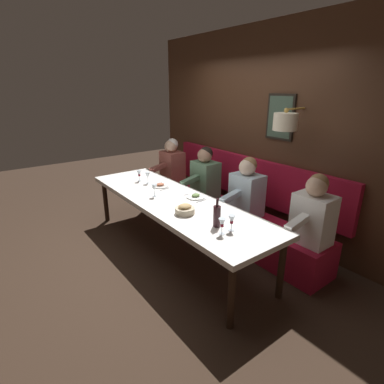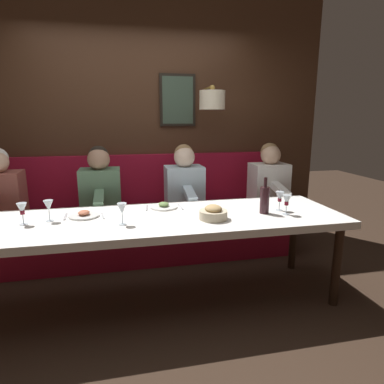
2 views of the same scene
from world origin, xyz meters
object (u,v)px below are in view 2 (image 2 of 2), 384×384
Objects in this scene: wine_bottle at (265,200)px; wine_glass_1 at (287,201)px; diner_nearest at (269,181)px; diner_near at (184,184)px; diner_far at (1,192)px; dining_table at (152,224)px; wine_glass_0 at (280,197)px; diner_middle at (100,188)px; bread_bowl at (213,213)px; wine_glass_4 at (49,206)px; wine_glass_2 at (22,209)px; wine_glass_3 at (122,209)px.

wine_glass_1 is at bearing -114.86° from wine_bottle.
diner_nearest is at bearing -17.55° from wine_glass_1.
diner_near is 1.22m from wine_glass_1.
wine_glass_1 is (-1.03, -2.44, 0.04)m from diner_far.
wine_glass_0 is (-0.02, -1.08, 0.17)m from dining_table.
diner_nearest is at bearing -90.00° from diner_middle.
bread_bowl is (-0.07, 0.46, -0.07)m from wine_bottle.
dining_table is 0.99m from diner_middle.
wine_glass_1 is 1.00× the size of wine_glass_4.
diner_middle and diner_far have the same top height.
diner_far reaches higher than dining_table.
diner_middle reaches higher than dining_table.
diner_nearest is at bearing -90.00° from diner_far.
bread_bowl is (-1.03, 0.94, -0.03)m from diner_nearest.
dining_table is 18.90× the size of wine_glass_1.
diner_middle reaches higher than wine_glass_2.
diner_near is 0.87m from diner_middle.
wine_glass_2 is 0.75× the size of bread_bowl.
wine_bottle reaches higher than wine_glass_0.
diner_middle reaches higher than wine_glass_1.
wine_glass_1 is (-1.03, -0.65, 0.04)m from diner_near.
wine_glass_4 is at bearing 85.11° from wine_bottle.
wine_glass_4 is 1.26m from bread_bowl.
dining_table is 0.50m from bread_bowl.
wine_bottle reaches higher than wine_glass_3.
dining_table is 0.99m from diner_near.
bread_bowl is (-0.15, -0.46, 0.11)m from dining_table.
diner_near reaches higher than wine_glass_4.
wine_glass_3 is at bearing 89.44° from wine_glass_1.
diner_far is 0.95m from wine_glass_2.
wine_glass_0 is 0.12m from wine_glass_1.
bread_bowl is at bearing -138.79° from diner_middle.
wine_glass_4 is (0.05, -0.17, 0.00)m from wine_glass_2.
diner_nearest is 4.82× the size of wine_glass_4.
wine_glass_0 is 1.32m from wine_glass_3.
wine_glass_2 is at bearing 85.18° from wine_glass_1.
wine_bottle is (-0.10, -1.87, 0.00)m from wine_glass_2.
diner_middle is 0.93m from diner_far.
diner_far reaches higher than wine_glass_2.
wine_glass_2 is at bearing 149.27° from diner_middle.
diner_far is at bearing 90.00° from diner_nearest.
wine_glass_0 is at bearing -85.13° from wine_glass_3.
wine_glass_2 is at bearing 110.06° from diner_nearest.
diner_far is 4.82× the size of wine_glass_1.
diner_near and diner_middle have the same top height.
diner_middle reaches higher than wine_glass_0.
diner_middle is at bearing 55.81° from wine_glass_1.
wine_glass_0 is at bearing -92.90° from wine_glass_4.
diner_near is at bearing 35.67° from wine_glass_0.
wine_glass_3 is 0.55× the size of wine_bottle.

